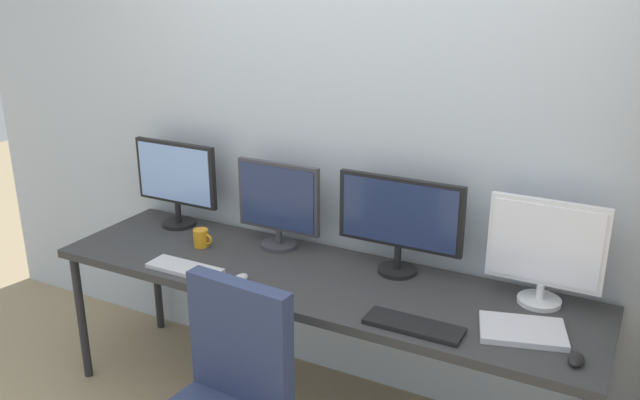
{
  "coord_description": "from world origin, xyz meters",
  "views": [
    {
      "loc": [
        1.3,
        -1.82,
        2.07
      ],
      "look_at": [
        0.0,
        0.65,
        1.09
      ],
      "focal_mm": 37.41,
      "sensor_mm": 36.0,
      "label": 1
    }
  ],
  "objects_px": {
    "laptop_closed": "(522,331)",
    "mouse_left_side": "(240,279)",
    "monitor_far_left": "(176,179)",
    "desk": "(315,285)",
    "monitor_far_right": "(545,249)",
    "coffee_mug": "(201,238)",
    "monitor_center_right": "(400,219)",
    "mouse_right_side": "(576,359)",
    "monitor_center_left": "(278,203)",
    "keyboard_right": "(414,326)",
    "keyboard_left": "(185,268)"
  },
  "relations": [
    {
      "from": "monitor_center_right",
      "to": "monitor_far_right",
      "type": "relative_size",
      "value": 1.25
    },
    {
      "from": "mouse_left_side",
      "to": "coffee_mug",
      "type": "height_order",
      "value": "coffee_mug"
    },
    {
      "from": "desk",
      "to": "coffee_mug",
      "type": "relative_size",
      "value": 24.0
    },
    {
      "from": "monitor_far_right",
      "to": "coffee_mug",
      "type": "xyz_separation_m",
      "value": [
        -1.61,
        -0.18,
        -0.2
      ]
    },
    {
      "from": "monitor_center_left",
      "to": "laptop_closed",
      "type": "distance_m",
      "value": 1.31
    },
    {
      "from": "keyboard_left",
      "to": "laptop_closed",
      "type": "bearing_deg",
      "value": 5.95
    },
    {
      "from": "desk",
      "to": "keyboard_left",
      "type": "xyz_separation_m",
      "value": [
        -0.56,
        -0.23,
        0.06
      ]
    },
    {
      "from": "desk",
      "to": "laptop_closed",
      "type": "bearing_deg",
      "value": -4.45
    },
    {
      "from": "keyboard_right",
      "to": "monitor_far_left",
      "type": "bearing_deg",
      "value": 163.69
    },
    {
      "from": "mouse_left_side",
      "to": "laptop_closed",
      "type": "xyz_separation_m",
      "value": [
        1.21,
        0.14,
        -0.0
      ]
    },
    {
      "from": "monitor_center_right",
      "to": "laptop_closed",
      "type": "distance_m",
      "value": 0.73
    },
    {
      "from": "monitor_far_left",
      "to": "mouse_left_side",
      "type": "relative_size",
      "value": 5.21
    },
    {
      "from": "keyboard_right",
      "to": "mouse_left_side",
      "type": "bearing_deg",
      "value": 178.62
    },
    {
      "from": "monitor_center_right",
      "to": "coffee_mug",
      "type": "height_order",
      "value": "monitor_center_right"
    },
    {
      "from": "keyboard_left",
      "to": "coffee_mug",
      "type": "relative_size",
      "value": 3.45
    },
    {
      "from": "monitor_far_right",
      "to": "laptop_closed",
      "type": "xyz_separation_m",
      "value": [
        -0.01,
        -0.29,
        -0.23
      ]
    },
    {
      "from": "keyboard_right",
      "to": "mouse_right_side",
      "type": "distance_m",
      "value": 0.59
    },
    {
      "from": "desk",
      "to": "coffee_mug",
      "type": "bearing_deg",
      "value": 177.19
    },
    {
      "from": "laptop_closed",
      "to": "coffee_mug",
      "type": "height_order",
      "value": "coffee_mug"
    },
    {
      "from": "monitor_far_left",
      "to": "laptop_closed",
      "type": "height_order",
      "value": "monitor_far_left"
    },
    {
      "from": "mouse_left_side",
      "to": "monitor_far_left",
      "type": "bearing_deg",
      "value": 148.4
    },
    {
      "from": "monitor_center_left",
      "to": "mouse_right_side",
      "type": "bearing_deg",
      "value": -15.39
    },
    {
      "from": "monitor_center_right",
      "to": "mouse_right_side",
      "type": "height_order",
      "value": "monitor_center_right"
    },
    {
      "from": "monitor_center_right",
      "to": "monitor_far_right",
      "type": "height_order",
      "value": "same"
    },
    {
      "from": "monitor_far_left",
      "to": "monitor_center_left",
      "type": "relative_size",
      "value": 1.12
    },
    {
      "from": "monitor_center_left",
      "to": "mouse_right_side",
      "type": "distance_m",
      "value": 1.54
    },
    {
      "from": "desk",
      "to": "monitor_center_right",
      "type": "distance_m",
      "value": 0.49
    },
    {
      "from": "monitor_far_right",
      "to": "laptop_closed",
      "type": "relative_size",
      "value": 1.46
    },
    {
      "from": "keyboard_left",
      "to": "mouse_right_side",
      "type": "distance_m",
      "value": 1.71
    },
    {
      "from": "mouse_right_side",
      "to": "monitor_center_left",
      "type": "bearing_deg",
      "value": 164.61
    },
    {
      "from": "desk",
      "to": "coffee_mug",
      "type": "distance_m",
      "value": 0.67
    },
    {
      "from": "desk",
      "to": "mouse_right_side",
      "type": "bearing_deg",
      "value": -9.48
    },
    {
      "from": "keyboard_right",
      "to": "desk",
      "type": "bearing_deg",
      "value": 157.67
    },
    {
      "from": "monitor_far_left",
      "to": "desk",
      "type": "bearing_deg",
      "value": -12.57
    },
    {
      "from": "mouse_right_side",
      "to": "desk",
      "type": "bearing_deg",
      "value": 170.52
    },
    {
      "from": "monitor_center_right",
      "to": "keyboard_left",
      "type": "relative_size",
      "value": 1.6
    },
    {
      "from": "monitor_center_right",
      "to": "mouse_left_side",
      "type": "distance_m",
      "value": 0.76
    },
    {
      "from": "monitor_far_left",
      "to": "coffee_mug",
      "type": "height_order",
      "value": "monitor_far_left"
    },
    {
      "from": "keyboard_left",
      "to": "desk",
      "type": "bearing_deg",
      "value": 22.33
    },
    {
      "from": "monitor_center_left",
      "to": "keyboard_right",
      "type": "bearing_deg",
      "value": -26.75
    },
    {
      "from": "laptop_closed",
      "to": "mouse_left_side",
      "type": "bearing_deg",
      "value": 170.29
    },
    {
      "from": "monitor_center_right",
      "to": "keyboard_left",
      "type": "height_order",
      "value": "monitor_center_right"
    },
    {
      "from": "monitor_center_left",
      "to": "monitor_center_right",
      "type": "distance_m",
      "value": 0.64
    },
    {
      "from": "coffee_mug",
      "to": "monitor_far_right",
      "type": "bearing_deg",
      "value": 6.35
    },
    {
      "from": "laptop_closed",
      "to": "coffee_mug",
      "type": "bearing_deg",
      "value": 160.06
    },
    {
      "from": "keyboard_right",
      "to": "mouse_left_side",
      "type": "distance_m",
      "value": 0.83
    },
    {
      "from": "coffee_mug",
      "to": "monitor_center_right",
      "type": "bearing_deg",
      "value": 10.4
    },
    {
      "from": "laptop_closed",
      "to": "mouse_right_side",
      "type": "bearing_deg",
      "value": -45.66
    },
    {
      "from": "monitor_center_right",
      "to": "keyboard_left",
      "type": "xyz_separation_m",
      "value": [
        -0.88,
        -0.44,
        -0.25
      ]
    },
    {
      "from": "keyboard_right",
      "to": "monitor_center_left",
      "type": "bearing_deg",
      "value": 153.25
    }
  ]
}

